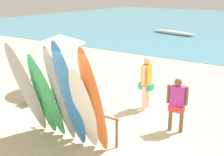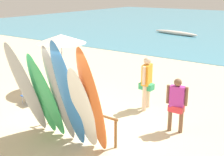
{
  "view_description": "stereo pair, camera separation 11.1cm",
  "coord_description": "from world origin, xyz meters",
  "px_view_note": "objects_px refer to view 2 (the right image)",
  "views": [
    {
      "loc": [
        4.8,
        -5.45,
        3.76
      ],
      "look_at": [
        0.0,
        1.5,
        1.22
      ],
      "focal_mm": 47.92,
      "sensor_mm": 36.0,
      "label": 1
    },
    {
      "loc": [
        4.89,
        -5.39,
        3.76
      ],
      "look_at": [
        0.0,
        1.5,
        1.22
      ],
      "focal_mm": 47.92,
      "sensor_mm": 36.0,
      "label": 2
    }
  ],
  "objects_px": {
    "surfboard_rack": "(79,114)",
    "surfboard_grey_3": "(59,96)",
    "beach_umbrella": "(61,39)",
    "beach_chair_red": "(66,90)",
    "surfboard_blue_4": "(69,97)",
    "surfboard_white_5": "(83,110)",
    "distant_boat": "(176,33)",
    "surfboard_green_1": "(42,95)",
    "surfboard_green_2": "(49,100)",
    "surfboard_orange_6": "(92,103)",
    "beachgoer_by_water": "(177,102)",
    "beachgoer_strolling": "(147,80)",
    "surfboard_grey_0": "(27,90)",
    "beach_chair_blue": "(35,91)"
  },
  "relations": [
    {
      "from": "beachgoer_by_water",
      "to": "surfboard_blue_4",
      "type": "bearing_deg",
      "value": 42.86
    },
    {
      "from": "surfboard_white_5",
      "to": "beach_umbrella",
      "type": "bearing_deg",
      "value": 135.38
    },
    {
      "from": "surfboard_blue_4",
      "to": "surfboard_orange_6",
      "type": "bearing_deg",
      "value": 9.63
    },
    {
      "from": "surfboard_grey_0",
      "to": "surfboard_green_1",
      "type": "distance_m",
      "value": 0.41
    },
    {
      "from": "beach_umbrella",
      "to": "surfboard_green_1",
      "type": "bearing_deg",
      "value": -52.95
    },
    {
      "from": "surfboard_rack",
      "to": "surfboard_orange_6",
      "type": "distance_m",
      "value": 1.39
    },
    {
      "from": "surfboard_white_5",
      "to": "beachgoer_strolling",
      "type": "distance_m",
      "value": 3.25
    },
    {
      "from": "surfboard_green_1",
      "to": "surfboard_green_2",
      "type": "relative_size",
      "value": 1.03
    },
    {
      "from": "beach_chair_red",
      "to": "beach_umbrella",
      "type": "xyz_separation_m",
      "value": [
        -1.01,
        0.88,
        1.55
      ]
    },
    {
      "from": "surfboard_grey_3",
      "to": "surfboard_blue_4",
      "type": "xyz_separation_m",
      "value": [
        0.37,
        -0.07,
        0.08
      ]
    },
    {
      "from": "surfboard_green_2",
      "to": "beachgoer_by_water",
      "type": "bearing_deg",
      "value": 49.37
    },
    {
      "from": "beach_chair_blue",
      "to": "surfboard_grey_3",
      "type": "bearing_deg",
      "value": -19.76
    },
    {
      "from": "beachgoer_strolling",
      "to": "beach_chair_blue",
      "type": "height_order",
      "value": "beachgoer_strolling"
    },
    {
      "from": "surfboard_green_2",
      "to": "beachgoer_strolling",
      "type": "distance_m",
      "value": 3.4
    },
    {
      "from": "beachgoer_by_water",
      "to": "surfboard_grey_3",
      "type": "bearing_deg",
      "value": 36.32
    },
    {
      "from": "surfboard_grey_3",
      "to": "surfboard_white_5",
      "type": "distance_m",
      "value": 0.75
    },
    {
      "from": "surfboard_grey_3",
      "to": "surfboard_orange_6",
      "type": "height_order",
      "value": "surfboard_orange_6"
    },
    {
      "from": "distant_boat",
      "to": "surfboard_grey_0",
      "type": "bearing_deg",
      "value": -77.25
    },
    {
      "from": "beach_chair_red",
      "to": "beach_umbrella",
      "type": "relative_size",
      "value": 0.38
    },
    {
      "from": "surfboard_orange_6",
      "to": "surfboard_white_5",
      "type": "bearing_deg",
      "value": -177.51
    },
    {
      "from": "surfboard_white_5",
      "to": "beachgoer_by_water",
      "type": "distance_m",
      "value": 2.64
    },
    {
      "from": "surfboard_green_1",
      "to": "surfboard_orange_6",
      "type": "distance_m",
      "value": 1.67
    },
    {
      "from": "beach_chair_red",
      "to": "distant_boat",
      "type": "distance_m",
      "value": 17.09
    },
    {
      "from": "surfboard_grey_3",
      "to": "distant_boat",
      "type": "distance_m",
      "value": 19.75
    },
    {
      "from": "surfboard_green_1",
      "to": "surfboard_grey_3",
      "type": "relative_size",
      "value": 0.9
    },
    {
      "from": "surfboard_grey_3",
      "to": "beachgoer_strolling",
      "type": "relative_size",
      "value": 1.56
    },
    {
      "from": "surfboard_orange_6",
      "to": "distant_boat",
      "type": "relative_size",
      "value": 0.64
    },
    {
      "from": "surfboard_grey_0",
      "to": "surfboard_white_5",
      "type": "height_order",
      "value": "surfboard_grey_0"
    },
    {
      "from": "surfboard_blue_4",
      "to": "beach_chair_red",
      "type": "bearing_deg",
      "value": 136.65
    },
    {
      "from": "surfboard_grey_0",
      "to": "surfboard_blue_4",
      "type": "distance_m",
      "value": 1.38
    },
    {
      "from": "surfboard_green_2",
      "to": "distant_boat",
      "type": "bearing_deg",
      "value": 109.92
    },
    {
      "from": "beach_umbrella",
      "to": "beach_chair_red",
      "type": "bearing_deg",
      "value": -41.33
    },
    {
      "from": "surfboard_grey_3",
      "to": "surfboard_green_1",
      "type": "bearing_deg",
      "value": 178.31
    },
    {
      "from": "beach_chair_blue",
      "to": "beach_umbrella",
      "type": "relative_size",
      "value": 0.38
    },
    {
      "from": "surfboard_blue_4",
      "to": "beachgoer_strolling",
      "type": "xyz_separation_m",
      "value": [
        0.2,
        3.34,
        -0.39
      ]
    },
    {
      "from": "beachgoer_strolling",
      "to": "surfboard_green_2",
      "type": "bearing_deg",
      "value": -25.59
    },
    {
      "from": "surfboard_blue_4",
      "to": "surfboard_white_5",
      "type": "height_order",
      "value": "surfboard_blue_4"
    },
    {
      "from": "distant_boat",
      "to": "surfboard_grey_3",
      "type": "bearing_deg",
      "value": -74.32
    },
    {
      "from": "surfboard_blue_4",
      "to": "beachgoer_by_water",
      "type": "height_order",
      "value": "surfboard_blue_4"
    },
    {
      "from": "surfboard_green_2",
      "to": "surfboard_orange_6",
      "type": "bearing_deg",
      "value": 6.21
    },
    {
      "from": "beachgoer_by_water",
      "to": "beach_umbrella",
      "type": "relative_size",
      "value": 0.7
    },
    {
      "from": "surfboard_blue_4",
      "to": "surfboard_white_5",
      "type": "bearing_deg",
      "value": 16.12
    },
    {
      "from": "surfboard_green_2",
      "to": "surfboard_orange_6",
      "type": "distance_m",
      "value": 1.4
    },
    {
      "from": "surfboard_grey_0",
      "to": "surfboard_grey_3",
      "type": "xyz_separation_m",
      "value": [
        1.0,
        0.15,
        -0.01
      ]
    },
    {
      "from": "surfboard_green_1",
      "to": "surfboard_blue_4",
      "type": "bearing_deg",
      "value": -10.11
    },
    {
      "from": "surfboard_rack",
      "to": "distant_boat",
      "type": "relative_size",
      "value": 0.57
    },
    {
      "from": "beachgoer_by_water",
      "to": "distant_boat",
      "type": "xyz_separation_m",
      "value": [
        -7.34,
        16.67,
        -0.72
      ]
    },
    {
      "from": "beach_umbrella",
      "to": "surfboard_grey_0",
      "type": "bearing_deg",
      "value": -58.76
    },
    {
      "from": "surfboard_rack",
      "to": "surfboard_grey_3",
      "type": "height_order",
      "value": "surfboard_grey_3"
    },
    {
      "from": "beach_chair_blue",
      "to": "surfboard_green_1",
      "type": "bearing_deg",
      "value": -26.08
    }
  ]
}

